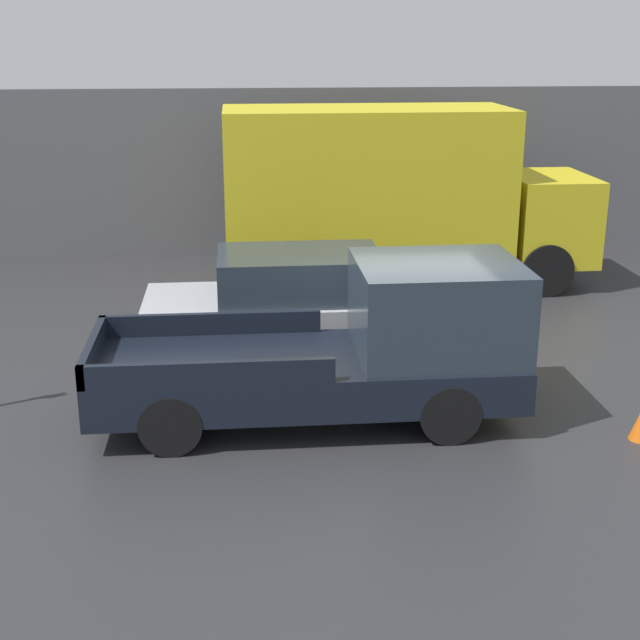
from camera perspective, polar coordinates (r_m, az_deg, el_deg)
ground_plane at (r=12.97m, az=5.14°, el=-4.86°), size 60.00×60.00×0.00m
building_wall at (r=21.00m, az=0.89°, el=9.46°), size 28.00×0.15×3.82m
pickup_truck at (r=11.91m, az=2.35°, el=-1.77°), size 5.66×2.08×2.15m
car at (r=14.48m, az=-1.71°, el=1.17°), size 4.72×1.96×1.66m
delivery_truck at (r=18.15m, az=4.59°, el=8.10°), size 7.40×2.39×3.61m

